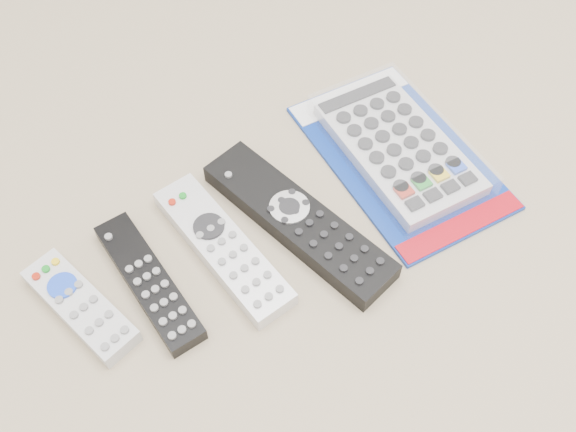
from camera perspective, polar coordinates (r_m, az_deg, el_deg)
remote_small_grey at (r=0.73m, az=-17.96°, el=-7.59°), size 0.07×0.16×0.02m
remote_slim_black at (r=0.72m, az=-12.25°, el=-5.73°), size 0.05×0.19×0.02m
remote_silver_dvd at (r=0.73m, az=-5.81°, el=-2.77°), size 0.05×0.21×0.02m
remote_large_black at (r=0.75m, az=0.94°, el=-0.42°), size 0.10×0.27×0.03m
jumbo_remote_packaged at (r=0.83m, az=9.82°, el=6.10°), size 0.21×0.31×0.04m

